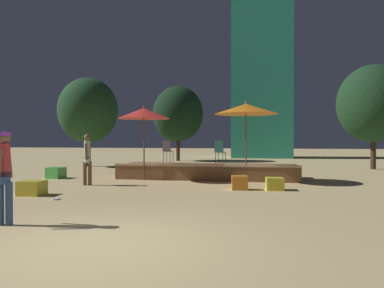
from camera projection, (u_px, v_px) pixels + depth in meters
The scene contains 17 objects.
ground_plane at pixel (95, 245), 5.65m from camera, with size 120.00×120.00×0.00m, color tan.
wooden_deck at pixel (208, 171), 15.31m from camera, with size 7.18×2.24×0.64m.
patio_umbrella_0 at pixel (144, 113), 14.53m from camera, with size 2.06×2.06×2.89m.
patio_umbrella_1 at pixel (246, 109), 14.05m from camera, with size 2.41×2.41×3.01m.
cube_seat_0 at pixel (275, 184), 11.74m from camera, with size 0.58×0.58×0.39m.
cube_seat_1 at pixel (56, 173), 15.31m from camera, with size 0.66×0.66×0.44m.
cube_seat_2 at pixel (32, 188), 10.68m from camera, with size 0.68×0.68×0.41m.
cube_seat_3 at pixel (240, 183), 11.84m from camera, with size 0.55×0.55×0.44m.
person_0 at pixel (4, 172), 6.93m from camera, with size 0.30×0.52×1.74m.
person_1 at pixel (87, 157), 12.97m from camera, with size 0.30×0.52×1.77m.
bistro_chair_0 at pixel (167, 149), 15.65m from camera, with size 0.41×0.42×0.90m.
bistro_chair_1 at pixel (220, 150), 14.53m from camera, with size 0.42×0.42×0.90m.
frisbee_disc at pixel (56, 199), 9.89m from camera, with size 0.24×0.24×0.03m.
background_tree_0 at pixel (178, 114), 27.67m from camera, with size 3.72×3.72×5.53m.
background_tree_1 at pixel (373, 104), 19.91m from camera, with size 3.76×3.76×5.57m.
background_tree_2 at pixel (88, 110), 21.93m from camera, with size 3.47×3.47×5.20m.
distant_building at pixel (262, 74), 32.79m from camera, with size 5.11×3.89×14.64m.
Camera 1 is at (2.49, -5.26, 1.60)m, focal length 35.00 mm.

